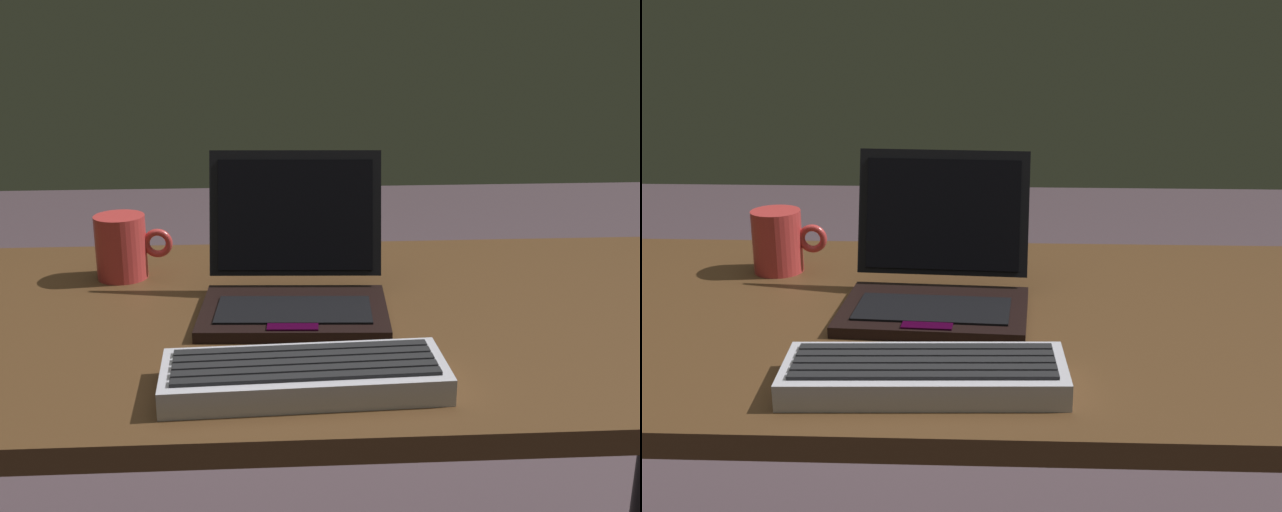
# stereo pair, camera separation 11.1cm
# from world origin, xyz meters

# --- Properties ---
(desk) EXTENTS (1.60, 0.69, 0.74)m
(desk) POSITION_xyz_m (0.00, 0.00, 0.65)
(desk) COLOR #4B2F19
(desk) RESTS_ON ground
(laptop_front) EXTENTS (0.27, 0.25, 0.21)m
(laptop_front) POSITION_xyz_m (0.04, 0.02, 0.79)
(laptop_front) COLOR black
(laptop_front) RESTS_ON desk
(external_keyboard) EXTENTS (0.33, 0.13, 0.04)m
(external_keyboard) POSITION_xyz_m (0.04, -0.23, 0.76)
(external_keyboard) COLOR #B6B3BF
(external_keyboard) RESTS_ON desk
(coffee_mug) EXTENTS (0.12, 0.08, 0.10)m
(coffee_mug) POSITION_xyz_m (-0.22, 0.17, 0.79)
(coffee_mug) COLOR #B93232
(coffee_mug) RESTS_ON desk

